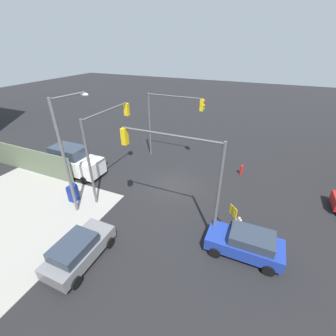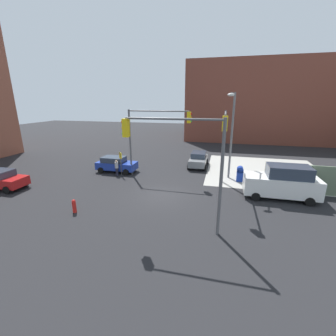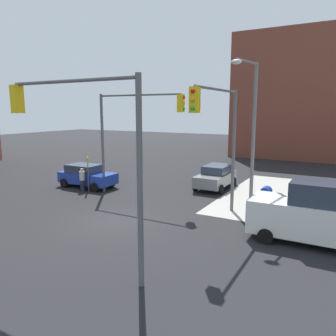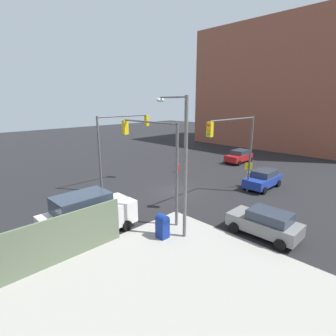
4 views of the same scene
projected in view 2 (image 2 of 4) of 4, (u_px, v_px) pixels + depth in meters
ground_plane at (162, 195)px, 18.02m from camera, size 120.00×120.00×0.00m
sidewalk_corner at (264, 171)px, 24.31m from camera, size 12.00×12.00×0.01m
building_warehouse_north at (272, 102)px, 44.52m from camera, size 32.00×18.00×14.14m
traffic_signal_nw_corner at (153, 129)px, 21.36m from camera, size 6.18×0.36×6.50m
traffic_signal_se_corner at (181, 152)px, 11.97m from camera, size 5.64×0.36×6.50m
traffic_signal_ne_corner at (224, 135)px, 17.89m from camera, size 0.36×5.50×6.50m
street_lamp_corner at (232, 130)px, 20.54m from camera, size 0.76×2.65×8.00m
warning_sign_two_way at (121, 160)px, 22.49m from camera, size 0.48×0.48×2.40m
mailbox_blue at (240, 173)px, 21.02m from camera, size 0.56×0.64×1.43m
fire_hydrant at (74, 206)px, 15.13m from camera, size 0.26×0.26×0.94m
hatchback_gray at (198, 159)px, 25.79m from camera, size 2.02×4.05×1.62m
sedan_red at (1, 179)px, 19.25m from camera, size 4.03×2.02×1.62m
hatchback_blue at (116, 164)px, 23.85m from camera, size 4.16×2.02×1.62m
van_white_delivery at (282, 182)px, 17.23m from camera, size 5.40×2.32×2.62m
pedestrian_crossing at (117, 167)px, 22.66m from camera, size 0.36×0.36×1.60m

